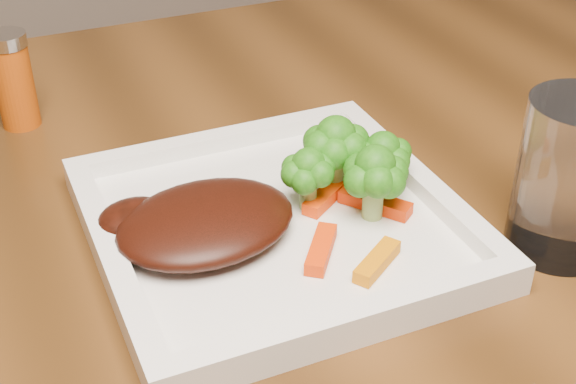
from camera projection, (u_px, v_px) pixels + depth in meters
name	position (u px, v px, depth m)	size (l,w,h in m)	color
plate	(276.00, 229.00, 0.61)	(0.27, 0.27, 0.01)	white
steak	(206.00, 222.00, 0.58)	(0.13, 0.10, 0.03)	black
broccoli_0	(335.00, 151.00, 0.63)	(0.06, 0.06, 0.07)	#1D6D12
broccoli_1	(382.00, 158.00, 0.63)	(0.05, 0.05, 0.06)	#265D0F
broccoli_2	(374.00, 184.00, 0.60)	(0.06, 0.06, 0.06)	#157613
broccoli_3	(308.00, 174.00, 0.61)	(0.05, 0.05, 0.06)	#336611
carrot_0	(377.00, 261.00, 0.56)	(0.05, 0.01, 0.01)	#D17103
carrot_2	(321.00, 249.00, 0.57)	(0.05, 0.01, 0.01)	red
carrot_3	(368.00, 160.00, 0.68)	(0.05, 0.01, 0.01)	orange
carrot_5	(375.00, 203.00, 0.62)	(0.06, 0.02, 0.01)	red
carrot_6	(326.00, 196.00, 0.63)	(0.05, 0.01, 0.01)	#FD3A04
spice_shaker	(14.00, 80.00, 0.74)	(0.04, 0.04, 0.09)	#A94209
drinking_glass	(570.00, 178.00, 0.57)	(0.08, 0.08, 0.12)	silver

